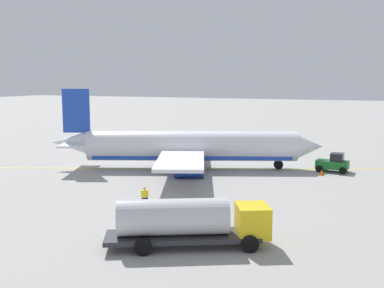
{
  "coord_description": "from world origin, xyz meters",
  "views": [
    {
      "loc": [
        21.35,
        -49.64,
        10.61
      ],
      "look_at": [
        0.0,
        0.0,
        3.0
      ],
      "focal_mm": 42.85,
      "sensor_mm": 36.0,
      "label": 1
    }
  ],
  "objects": [
    {
      "name": "ground_plane",
      "position": [
        0.0,
        0.0,
        0.0
      ],
      "size": [
        400.0,
        400.0,
        0.0
      ],
      "primitive_type": "plane",
      "color": "#9E9B96"
    },
    {
      "name": "airplane",
      "position": [
        -0.47,
        -0.19,
        2.6
      ],
      "size": [
        31.22,
        26.33,
        9.54
      ],
      "color": "white",
      "rests_on": "ground"
    },
    {
      "name": "fuel_tanker",
      "position": [
        10.08,
        -23.89,
        1.73
      ],
      "size": [
        10.36,
        6.98,
        3.15
      ],
      "color": "#2D2D33",
      "rests_on": "ground"
    },
    {
      "name": "pushback_tug",
      "position": [
        15.79,
        4.82,
        1.01
      ],
      "size": [
        3.68,
        2.44,
        2.2
      ],
      "color": "#196B28",
      "rests_on": "ground"
    },
    {
      "name": "refueling_worker",
      "position": [
        2.94,
        -16.88,
        0.82
      ],
      "size": [
        0.6,
        0.63,
        1.71
      ],
      "color": "navy",
      "rests_on": "ground"
    },
    {
      "name": "safety_cone_nose",
      "position": [
        14.85,
        2.18,
        0.31
      ],
      "size": [
        0.57,
        0.57,
        0.63
      ],
      "primitive_type": "cone",
      "color": "#F2590F",
      "rests_on": "ground"
    },
    {
      "name": "taxi_line_marking",
      "position": [
        0.0,
        0.0,
        0.01
      ],
      "size": [
        56.63,
        23.06,
        0.01
      ],
      "primitive_type": "cube",
      "rotation": [
        0.0,
        0.0,
        0.38
      ],
      "color": "yellow",
      "rests_on": "ground"
    }
  ]
}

